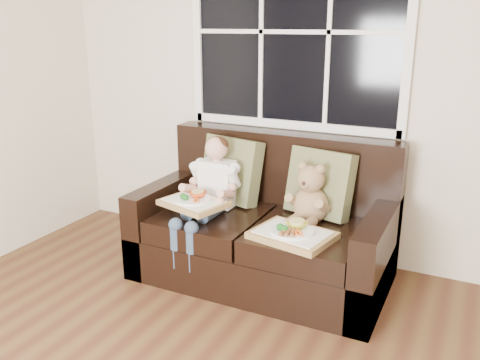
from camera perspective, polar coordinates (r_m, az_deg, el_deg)
The scene contains 9 objects.
room_walls at distance 1.38m, azimuth -17.66°, elevation 11.49°, with size 4.52×5.02×2.71m.
window_back at distance 3.71m, azimuth 6.18°, elevation 16.22°, with size 1.62×0.04×1.37m.
loveseat at distance 3.56m, azimuth 2.91°, elevation -5.94°, with size 1.70×0.92×0.96m.
pillow_left at distance 3.71m, azimuth -0.98°, elevation 1.16°, with size 0.51×0.32×0.48m.
pillow_right at distance 3.47m, azimuth 8.97°, elevation -0.35°, with size 0.49×0.30×0.46m.
child at distance 3.51m, azimuth -3.31°, elevation -0.79°, with size 0.35×0.58×0.79m.
teddy_bear at distance 3.35m, azimuth 7.89°, elevation -1.99°, with size 0.26×0.32×0.42m.
tray_left at distance 3.39m, azimuth -5.18°, elevation -2.40°, with size 0.48×0.41×0.09m.
tray_right at distance 3.13m, azimuth 5.93°, elevation -6.01°, with size 0.53×0.44×0.11m.
Camera 1 is at (0.95, -1.00, 1.72)m, focal length 38.00 mm.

